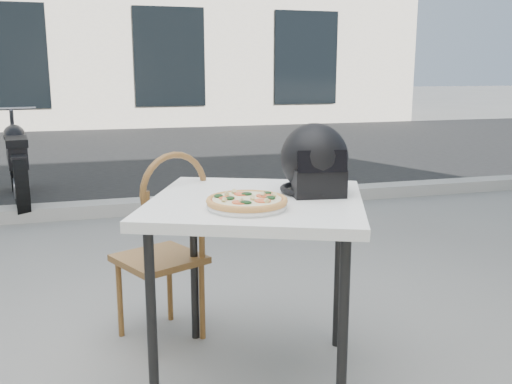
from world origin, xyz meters
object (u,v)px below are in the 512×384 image
object	(u,v)px
plate	(247,206)
motorcycle	(17,163)
pizza	(247,200)
helmet	(315,162)
cafe_chair_main	(166,238)
cafe_table_main	(257,215)

from	to	relation	value
plate	motorcycle	bearing A→B (deg)	107.39
motorcycle	plate	bearing A→B (deg)	-81.00
plate	pizza	world-z (taller)	pizza
plate	helmet	xyz separation A→B (m)	(0.35, 0.19, 0.12)
plate	pizza	distance (m)	0.02
plate	motorcycle	size ratio (longest dim) A/B	0.17
plate	helmet	world-z (taller)	helmet
helmet	motorcycle	distance (m)	4.19
motorcycle	helmet	bearing A→B (deg)	-75.66
pizza	cafe_chair_main	distance (m)	0.71
cafe_table_main	helmet	world-z (taller)	helmet
helmet	motorcycle	size ratio (longest dim) A/B	0.18
motorcycle	cafe_chair_main	bearing A→B (deg)	-81.65
pizza	cafe_table_main	bearing A→B (deg)	61.92
helmet	pizza	bearing A→B (deg)	-143.57
cafe_chair_main	plate	bearing A→B (deg)	85.97
plate	pizza	xyz separation A→B (m)	(0.00, 0.00, 0.02)
pizza	cafe_chair_main	xyz separation A→B (m)	(-0.23, 0.60, -0.30)
helmet	cafe_chair_main	xyz separation A→B (m)	(-0.58, 0.42, -0.40)
pizza	helmet	world-z (taller)	helmet
plate	motorcycle	world-z (taller)	motorcycle
plate	cafe_chair_main	bearing A→B (deg)	110.94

